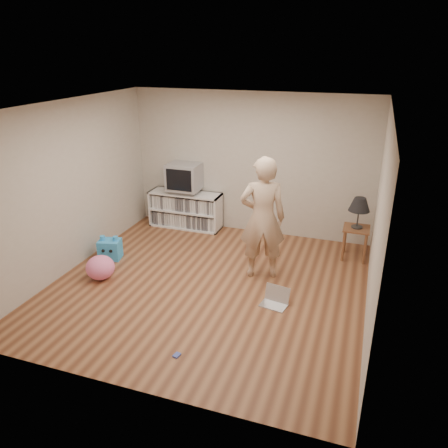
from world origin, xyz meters
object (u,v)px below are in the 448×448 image
(person, at_px, (263,218))
(table_lamp, at_px, (359,205))
(side_table, at_px, (356,235))
(plush_blue, at_px, (110,249))
(laptop, at_px, (275,299))
(dvd_deck, at_px, (185,191))
(crt_tv, at_px, (184,177))
(media_unit, at_px, (186,209))
(plush_pink, at_px, (100,268))

(person, bearing_deg, table_lamp, -158.14)
(side_table, bearing_deg, person, -140.98)
(table_lamp, distance_m, plush_blue, 4.15)
(table_lamp, height_order, plush_blue, table_lamp)
(plush_blue, bearing_deg, person, -7.32)
(side_table, height_order, laptop, side_table)
(dvd_deck, distance_m, table_lamp, 3.25)
(crt_tv, height_order, table_lamp, crt_tv)
(dvd_deck, distance_m, person, 2.39)
(laptop, height_order, plush_blue, plush_blue)
(table_lamp, bearing_deg, dvd_deck, 173.44)
(media_unit, distance_m, plush_pink, 2.40)
(table_lamp, relative_size, plush_pink, 1.19)
(table_lamp, distance_m, laptop, 2.22)
(person, distance_m, laptop, 1.21)
(dvd_deck, distance_m, side_table, 3.26)
(media_unit, relative_size, side_table, 2.55)
(table_lamp, height_order, laptop, table_lamp)
(crt_tv, bearing_deg, plush_blue, -110.46)
(dvd_deck, bearing_deg, plush_blue, -110.42)
(dvd_deck, bearing_deg, table_lamp, -6.56)
(side_table, distance_m, plush_blue, 4.09)
(media_unit, xyz_separation_m, crt_tv, (0.00, -0.02, 0.67))
(side_table, relative_size, table_lamp, 1.07)
(crt_tv, xyz_separation_m, side_table, (3.22, -0.37, -0.60))
(person, relative_size, laptop, 4.73)
(laptop, bearing_deg, plush_blue, -178.76)
(media_unit, distance_m, person, 2.46)
(person, bearing_deg, plush_pink, 4.36)
(media_unit, relative_size, crt_tv, 2.33)
(media_unit, relative_size, plush_blue, 3.47)
(table_lamp, relative_size, plush_blue, 1.28)
(side_table, distance_m, laptop, 2.07)
(plush_blue, height_order, plush_pink, plush_blue)
(media_unit, height_order, plush_pink, media_unit)
(side_table, xyz_separation_m, plush_pink, (-3.61, -1.98, -0.23))
(crt_tv, relative_size, person, 0.32)
(dvd_deck, bearing_deg, side_table, -6.56)
(media_unit, distance_m, crt_tv, 0.67)
(media_unit, distance_m, side_table, 3.24)
(person, bearing_deg, plush_blue, -11.27)
(media_unit, height_order, plush_blue, media_unit)
(crt_tv, distance_m, plush_pink, 2.52)
(media_unit, bearing_deg, side_table, -6.83)
(laptop, bearing_deg, plush_pink, -166.03)
(dvd_deck, height_order, laptop, dvd_deck)
(side_table, relative_size, person, 0.29)
(table_lamp, height_order, person, person)
(plush_blue, bearing_deg, crt_tv, 56.34)
(dvd_deck, xyz_separation_m, table_lamp, (3.22, -0.37, 0.21))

